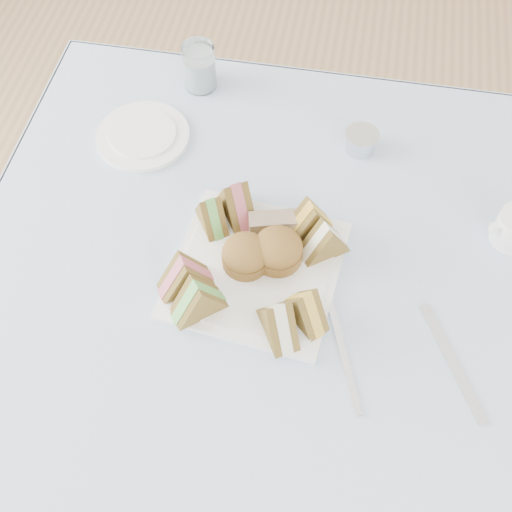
# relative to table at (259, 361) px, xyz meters

# --- Properties ---
(floor) EXTENTS (4.00, 4.00, 0.00)m
(floor) POSITION_rel_table_xyz_m (0.00, 0.00, -0.37)
(floor) COLOR #9E7751
(floor) RESTS_ON ground
(table) EXTENTS (0.90, 0.90, 0.74)m
(table) POSITION_rel_table_xyz_m (0.00, 0.00, 0.00)
(table) COLOR brown
(table) RESTS_ON floor
(tablecloth) EXTENTS (1.02, 1.02, 0.01)m
(tablecloth) POSITION_rel_table_xyz_m (0.00, 0.00, 0.37)
(tablecloth) COLOR #B8D6FC
(tablecloth) RESTS_ON table
(serving_plate) EXTENTS (0.30, 0.30, 0.01)m
(serving_plate) POSITION_rel_table_xyz_m (-0.01, 0.00, 0.38)
(serving_plate) COLOR white
(serving_plate) RESTS_ON tablecloth
(sandwich_fl_a) EXTENTS (0.10, 0.09, 0.08)m
(sandwich_fl_a) POSITION_rel_table_xyz_m (-0.11, -0.05, 0.43)
(sandwich_fl_a) COLOR brown
(sandwich_fl_a) RESTS_ON serving_plate
(sandwich_fl_b) EXTENTS (0.10, 0.09, 0.08)m
(sandwich_fl_b) POSITION_rel_table_xyz_m (-0.08, -0.09, 0.43)
(sandwich_fl_b) COLOR brown
(sandwich_fl_b) RESTS_ON serving_plate
(sandwich_fr_a) EXTENTS (0.09, 0.09, 0.07)m
(sandwich_fr_a) POSITION_rel_table_xyz_m (0.09, -0.07, 0.43)
(sandwich_fr_a) COLOR brown
(sandwich_fr_a) RESTS_ON serving_plate
(sandwich_fr_b) EXTENTS (0.08, 0.10, 0.08)m
(sandwich_fr_b) POSITION_rel_table_xyz_m (0.05, -0.11, 0.43)
(sandwich_fr_b) COLOR brown
(sandwich_fr_b) RESTS_ON serving_plate
(sandwich_bl_a) EXTENTS (0.07, 0.09, 0.07)m
(sandwich_bl_a) POSITION_rel_table_xyz_m (-0.10, 0.08, 0.42)
(sandwich_bl_a) COLOR brown
(sandwich_bl_a) RESTS_ON serving_plate
(sandwich_bl_b) EXTENTS (0.09, 0.10, 0.08)m
(sandwich_bl_b) POSITION_rel_table_xyz_m (-0.06, 0.11, 0.43)
(sandwich_bl_b) COLOR brown
(sandwich_bl_b) RESTS_ON serving_plate
(sandwich_br_a) EXTENTS (0.09, 0.08, 0.08)m
(sandwich_br_a) POSITION_rel_table_xyz_m (0.10, 0.05, 0.43)
(sandwich_br_a) COLOR brown
(sandwich_br_a) RESTS_ON serving_plate
(sandwich_br_b) EXTENTS (0.09, 0.08, 0.08)m
(sandwich_br_b) POSITION_rel_table_xyz_m (0.07, 0.09, 0.43)
(sandwich_br_b) COLOR brown
(sandwich_br_b) RESTS_ON serving_plate
(scone_left) EXTENTS (0.08, 0.08, 0.05)m
(scone_left) POSITION_rel_table_xyz_m (-0.02, 0.01, 0.41)
(scone_left) COLOR olive
(scone_left) RESTS_ON serving_plate
(scone_right) EXTENTS (0.10, 0.10, 0.06)m
(scone_right) POSITION_rel_table_xyz_m (0.03, 0.03, 0.42)
(scone_right) COLOR olive
(scone_right) RESTS_ON serving_plate
(pastry_slice) EXTENTS (0.09, 0.05, 0.04)m
(pastry_slice) POSITION_rel_table_xyz_m (0.01, 0.08, 0.41)
(pastry_slice) COLOR tan
(pastry_slice) RESTS_ON serving_plate
(side_plate) EXTENTS (0.22, 0.22, 0.01)m
(side_plate) POSITION_rel_table_xyz_m (-0.28, 0.26, 0.38)
(side_plate) COLOR white
(side_plate) RESTS_ON tablecloth
(water_glass) EXTENTS (0.08, 0.08, 0.10)m
(water_glass) POSITION_rel_table_xyz_m (-0.20, 0.42, 0.42)
(water_glass) COLOR white
(water_glass) RESTS_ON tablecloth
(tea_strainer) EXTENTS (0.08, 0.08, 0.04)m
(tea_strainer) POSITION_rel_table_xyz_m (0.14, 0.31, 0.39)
(tea_strainer) COLOR silver
(tea_strainer) RESTS_ON tablecloth
(knife) EXTENTS (0.11, 0.19, 0.00)m
(knife) POSITION_rel_table_xyz_m (0.32, -0.11, 0.38)
(knife) COLOR silver
(knife) RESTS_ON tablecloth
(fork) EXTENTS (0.08, 0.19, 0.00)m
(fork) POSITION_rel_table_xyz_m (0.16, -0.13, 0.38)
(fork) COLOR silver
(fork) RESTS_ON tablecloth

